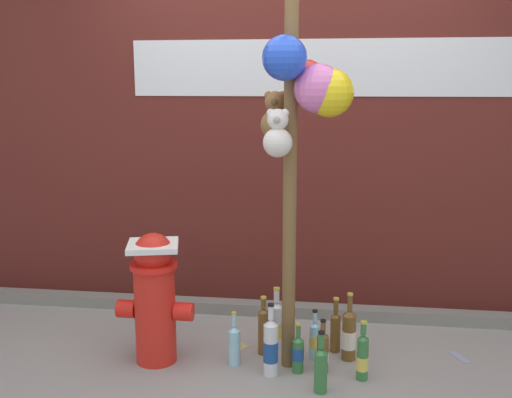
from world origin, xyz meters
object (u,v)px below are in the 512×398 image
memorial_post (302,64)px  bottle_10 (335,330)px  fire_hydrant (155,295)px  bottle_8 (276,325)px  bottle_9 (363,357)px  bottle_2 (321,368)px  bottle_5 (271,347)px  bottle_6 (349,335)px  bottle_1 (234,344)px  bottle_3 (314,340)px  bottle_0 (263,329)px  bottle_7 (323,352)px  bottle_4 (298,353)px

memorial_post → bottle_10: 1.55m
fire_hydrant → bottle_8: size_ratio=1.99×
fire_hydrant → bottle_9: size_ratio=2.28×
bottle_2 → bottle_9: bearing=37.4°
bottle_5 → bottle_6: 0.49m
bottle_1 → bottle_3: size_ratio=1.04×
bottle_0 → bottle_10: (0.42, 0.09, -0.02)m
fire_hydrant → bottle_5: fire_hydrant is taller
bottle_3 → bottle_1: bearing=-164.9°
fire_hydrant → bottle_7: size_ratio=2.44×
fire_hydrant → bottle_9: bearing=-3.3°
bottle_4 → bottle_5: (-0.15, -0.05, 0.05)m
memorial_post → bottle_4: size_ratio=9.72×
bottle_2 → bottle_10: bearing=81.6°
memorial_post → bottle_5: (-0.14, -0.11, -1.50)m
bottle_9 → bottle_10: bearing=114.2°
memorial_post → bottle_9: memorial_post is taller
bottle_5 → bottle_10: (0.35, 0.34, -0.03)m
fire_hydrant → bottle_5: (0.67, -0.08, -0.23)m
bottle_0 → bottle_4: (0.22, -0.20, -0.04)m
bottle_7 → bottle_9: bottle_9 is taller
bottle_8 → memorial_post: bearing=-57.5°
bottle_9 → bottle_6: bearing=106.6°
bottle_0 → bottle_5: bearing=-74.3°
bottle_2 → bottle_4: bearing=122.7°
bottle_0 → bottle_1: bearing=-132.9°
memorial_post → bottle_4: 1.55m
bottle_4 → bottle_10: (0.20, 0.29, 0.02)m
bottle_1 → bottle_9: bearing=-6.3°
bottle_0 → bottle_10: bottle_0 is taller
memorial_post → bottle_0: 1.53m
bottle_0 → bottle_5: size_ratio=0.87×
bottle_0 → bottle_8: 0.11m
bottle_7 → bottle_9: bearing=-12.2°
bottle_1 → bottle_10: 0.61m
bottle_7 → bottle_8: bottle_8 is taller
memorial_post → bottle_5: size_ratio=6.81×
bottle_5 → bottle_6: bottle_5 is taller
bottle_8 → bottle_3: bearing=-28.4°
bottle_5 → bottle_6: (0.42, 0.24, -0.01)m
bottle_1 → bottle_9: bottle_9 is taller
bottle_0 → bottle_2: 0.53m
bottle_2 → bottle_6: size_ratio=0.83×
memorial_post → bottle_9: 1.57m
bottle_1 → bottle_6: 0.66m
fire_hydrant → bottle_8: fire_hydrant is taller
bottle_5 → bottle_8: bottle_5 is taller
bottle_6 → bottle_0: bearing=179.2°
fire_hydrant → bottle_3: bearing=8.3°
bottle_5 → bottle_10: size_ratio=1.22×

